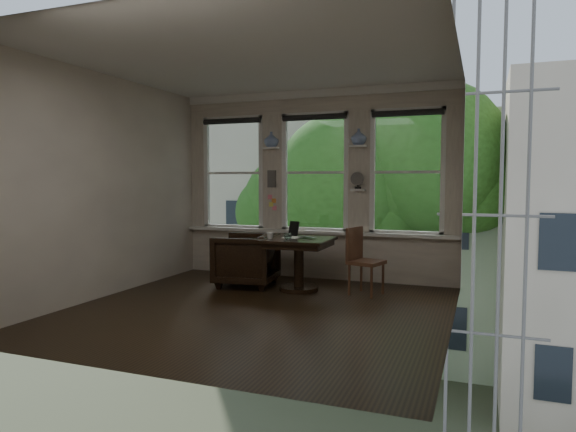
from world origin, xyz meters
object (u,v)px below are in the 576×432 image
at_px(table, 299,264).
at_px(armchair_left, 246,260).
at_px(laptop, 305,238).
at_px(side_chair_right, 366,262).
at_px(mug, 270,236).

xyz_separation_m(table, armchair_left, (-0.84, 0.02, 0.02)).
bearing_deg(laptop, table, -139.55).
xyz_separation_m(armchair_left, laptop, (0.93, -0.00, 0.37)).
bearing_deg(armchair_left, laptop, 82.59).
xyz_separation_m(armchair_left, side_chair_right, (1.80, 0.05, 0.07)).
height_order(side_chair_right, mug, side_chair_right).
height_order(table, side_chair_right, side_chair_right).
xyz_separation_m(side_chair_right, laptop, (-0.87, -0.06, 0.30)).
height_order(armchair_left, laptop, armchair_left).
relative_size(side_chair_right, mug, 9.27).
bearing_deg(mug, table, 29.62).
distance_m(table, side_chair_right, 0.97).
relative_size(armchair_left, laptop, 2.83).
relative_size(table, mug, 9.07).
height_order(table, mug, mug).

